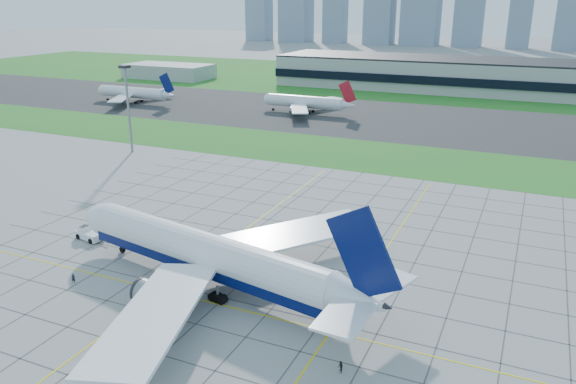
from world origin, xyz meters
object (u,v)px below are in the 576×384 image
object	(u,v)px
light_mast	(127,98)
distant_jet_1	(306,102)
crew_near	(73,278)
distant_jet_0	(134,93)
airliner	(208,255)
crew_far	(340,367)
pushback_tug	(89,234)

from	to	relation	value
light_mast	distant_jet_1	world-z (taller)	light_mast
crew_near	distant_jet_0	bearing A→B (deg)	87.54
light_mast	distant_jet_0	bearing A→B (deg)	128.22
airliner	distant_jet_0	size ratio (longest dim) A/B	1.43
light_mast	distant_jet_0	size ratio (longest dim) A/B	0.60
crew_far	crew_near	bearing A→B (deg)	-131.37
distant_jet_0	distant_jet_1	bearing A→B (deg)	6.26
airliner	pushback_tug	distance (m)	31.68
light_mast	crew_far	world-z (taller)	light_mast
pushback_tug	distant_jet_1	bearing A→B (deg)	105.30
crew_far	distant_jet_0	size ratio (longest dim) A/B	0.04
crew_far	distant_jet_0	world-z (taller)	distant_jet_0
airliner	pushback_tug	size ratio (longest dim) A/B	7.24
pushback_tug	crew_near	bearing A→B (deg)	-43.93
airliner	distant_jet_1	bearing A→B (deg)	117.22
pushback_tug	crew_near	distance (m)	17.95
distant_jet_0	airliner	bearing A→B (deg)	-47.57
light_mast	airliner	size ratio (longest dim) A/B	0.42
distant_jet_1	light_mast	bearing A→B (deg)	-107.48
crew_near	distant_jet_0	world-z (taller)	distant_jet_0
crew_far	airliner	bearing A→B (deg)	-151.73
pushback_tug	crew_far	distance (m)	60.29
airliner	crew_near	size ratio (longest dim) A/B	38.60
distant_jet_1	pushback_tug	bearing A→B (deg)	-85.58
crew_far	distant_jet_1	distance (m)	167.26
pushback_tug	light_mast	bearing A→B (deg)	132.84
light_mast	crew_far	size ratio (longest dim) A/B	16.37
distant_jet_1	airliner	bearing A→B (deg)	-73.66
pushback_tug	crew_far	bearing A→B (deg)	-7.41
light_mast	pushback_tug	bearing A→B (deg)	-58.04
pushback_tug	crew_far	size ratio (longest dim) A/B	5.39
light_mast	pushback_tug	xyz separation A→B (m)	(34.94, -56.00, -15.15)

